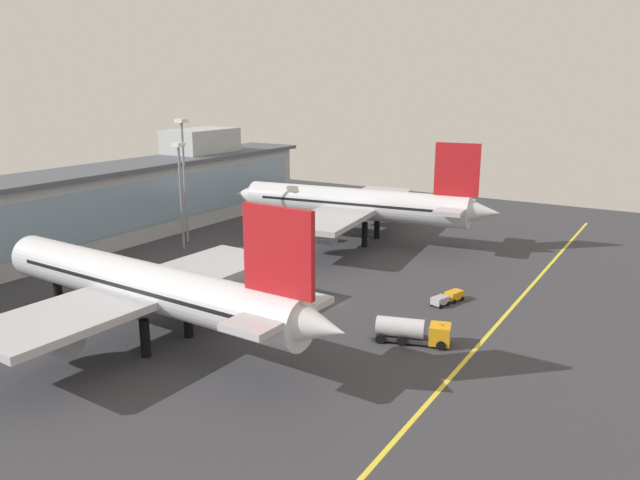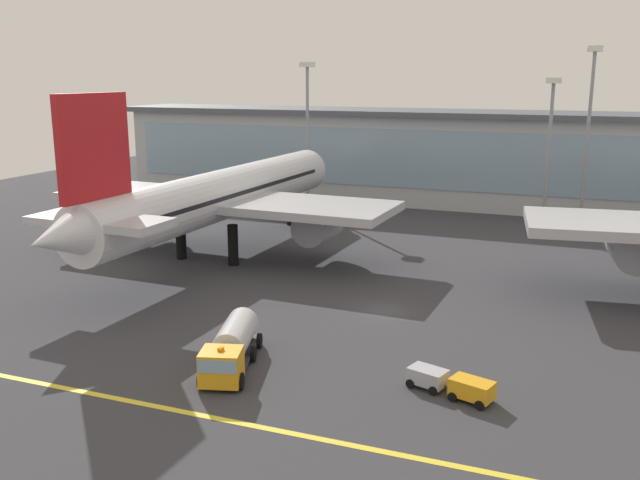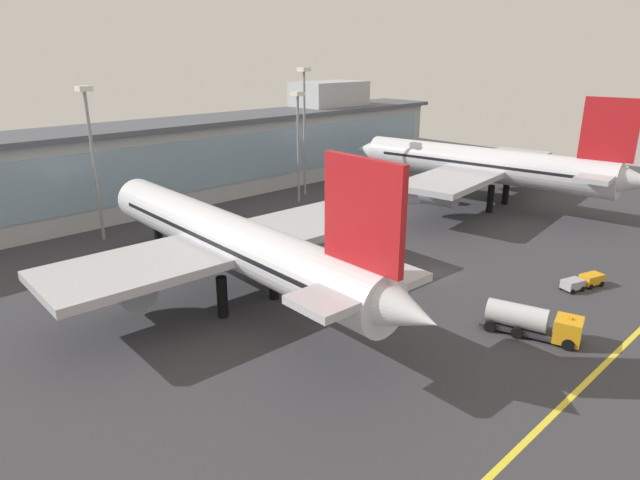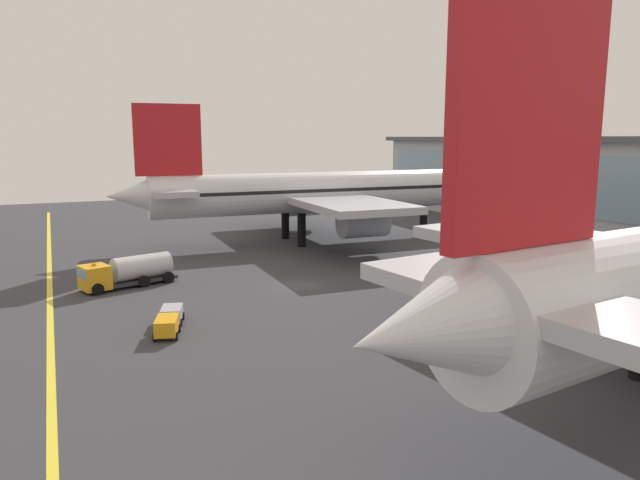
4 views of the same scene
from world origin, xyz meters
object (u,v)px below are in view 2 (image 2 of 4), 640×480
at_px(baggage_tug_near, 451,383).
at_px(apron_light_mast_west, 590,111).
at_px(apron_light_mast_centre, 307,113).
at_px(apron_light_mast_east, 550,129).
at_px(fuel_tanker_truck, 231,347).
at_px(airliner_near_left, 221,196).

relative_size(baggage_tug_near, apron_light_mast_west, 0.25).
relative_size(apron_light_mast_centre, apron_light_mast_east, 1.11).
bearing_deg(baggage_tug_near, apron_light_mast_west, 100.51).
relative_size(baggage_tug_near, apron_light_mast_centre, 0.27).
distance_m(apron_light_mast_west, apron_light_mast_east, 5.85).
bearing_deg(baggage_tug_near, apron_light_mast_east, 104.99).
bearing_deg(apron_light_mast_east, baggage_tug_near, -92.20).
bearing_deg(apron_light_mast_east, fuel_tanker_truck, -107.78).
distance_m(baggage_tug_near, apron_light_mast_west, 56.61).
bearing_deg(fuel_tanker_truck, airliner_near_left, -166.25).
xyz_separation_m(airliner_near_left, baggage_tug_near, (30.55, -25.64, -5.87)).
height_order(airliner_near_left, apron_light_mast_east, apron_light_mast_east).
bearing_deg(fuel_tanker_truck, baggage_tug_near, 78.84).
bearing_deg(airliner_near_left, apron_light_mast_west, -49.95).
height_order(apron_light_mast_west, apron_light_mast_east, apron_light_mast_west).
relative_size(airliner_near_left, apron_light_mast_west, 2.35).
relative_size(apron_light_mast_west, apron_light_mast_centre, 1.08).
relative_size(airliner_near_left, apron_light_mast_east, 2.81).
xyz_separation_m(fuel_tanker_truck, apron_light_mast_east, (16.84, 52.54, 11.54)).
bearing_deg(airliner_near_left, baggage_tug_near, -127.86).
xyz_separation_m(airliner_near_left, fuel_tanker_truck, (15.67, -27.00, -5.16)).
distance_m(airliner_near_left, baggage_tug_near, 40.31).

